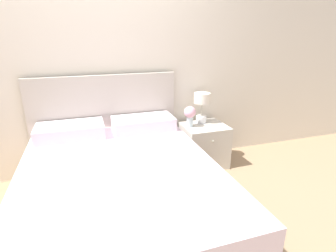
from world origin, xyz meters
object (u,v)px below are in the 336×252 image
bed (120,188)px  flower_vase (190,114)px  nightstand (204,145)px  table_lamp (202,103)px

bed → flower_vase: (0.94, 0.71, 0.37)m
nightstand → table_lamp: table_lamp is taller
bed → nightstand: size_ratio=3.97×
nightstand → table_lamp: 0.51m
flower_vase → nightstand: bearing=-5.6°
nightstand → table_lamp: bearing=88.0°
table_lamp → flower_vase: (-0.19, -0.09, -0.10)m
nightstand → flower_vase: size_ratio=2.09×
table_lamp → flower_vase: size_ratio=1.51×
bed → nightstand: bearing=31.8°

